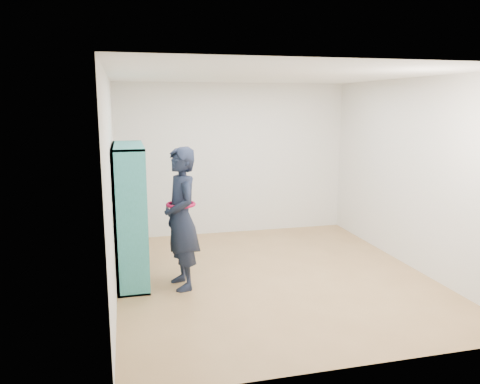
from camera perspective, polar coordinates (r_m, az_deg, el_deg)
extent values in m
plane|color=#9C7547|center=(6.33, 3.97, -10.19)|extent=(4.50, 4.50, 0.00)
plane|color=white|center=(5.92, 4.30, 14.03)|extent=(4.50, 4.50, 0.00)
cube|color=silver|center=(5.70, -15.36, 0.68)|extent=(0.02, 4.50, 2.60)
cube|color=silver|center=(6.87, 20.21, 2.07)|extent=(0.02, 4.50, 2.60)
cube|color=silver|center=(8.14, -0.78, 4.00)|extent=(4.00, 0.02, 2.60)
cube|color=silver|center=(3.95, 14.27, -3.64)|extent=(4.00, 0.02, 2.60)
cube|color=#298077|center=(5.55, -13.11, -3.96)|extent=(0.38, 0.03, 1.75)
cube|color=#298077|center=(6.81, -13.31, -1.26)|extent=(0.38, 0.03, 1.75)
cube|color=#298077|center=(6.43, -12.89, -9.97)|extent=(0.38, 1.31, 0.03)
cube|color=#298077|center=(6.04, -13.57, 5.51)|extent=(0.38, 1.31, 0.03)
cube|color=#298077|center=(6.18, -14.87, -2.54)|extent=(0.03, 1.31, 1.75)
cube|color=#298077|center=(5.97, -13.19, -2.92)|extent=(0.36, 0.03, 1.70)
cube|color=#298077|center=(6.38, -13.25, -2.05)|extent=(0.36, 0.03, 1.70)
cube|color=#298077|center=(6.29, -13.06, -6.24)|extent=(0.36, 1.26, 0.03)
cube|color=#298077|center=(6.18, -13.22, -2.47)|extent=(0.36, 1.26, 0.03)
cube|color=#298077|center=(6.10, -13.39, 1.41)|extent=(0.36, 1.26, 0.03)
cube|color=beige|center=(6.00, -12.61, -10.73)|extent=(0.24, 0.15, 0.09)
cube|color=black|center=(5.79, -12.69, -6.36)|extent=(0.20, 0.18, 0.24)
cube|color=maroon|center=(5.67, -12.88, -1.92)|extent=(0.20, 0.18, 0.31)
cube|color=silver|center=(5.67, -13.14, 1.34)|extent=(0.24, 0.15, 0.09)
cube|color=navy|center=(6.31, -12.64, -8.75)|extent=(0.20, 0.18, 0.28)
cube|color=brown|center=(6.18, -12.80, -4.94)|extent=(0.20, 0.18, 0.30)
cube|color=#BFB28C|center=(6.16, -13.04, -2.08)|extent=(0.24, 0.15, 0.06)
cube|color=#26594C|center=(6.01, -13.14, 2.95)|extent=(0.20, 0.18, 0.32)
cube|color=beige|center=(6.70, -12.74, -7.40)|extent=(0.20, 0.18, 0.32)
cube|color=black|center=(6.67, -12.95, -4.85)|extent=(0.24, 0.15, 0.06)
cube|color=maroon|center=(6.49, -13.04, -0.44)|extent=(0.20, 0.18, 0.28)
cube|color=silver|center=(6.43, -13.20, 3.19)|extent=(0.20, 0.18, 0.26)
imported|color=black|center=(5.76, -7.17, -3.24)|extent=(0.52, 0.70, 1.75)
torus|color=#A00C35|center=(5.72, -7.22, -1.51)|extent=(0.42, 0.42, 0.04)
cube|color=silver|center=(5.77, -8.88, -2.07)|extent=(0.04, 0.09, 0.13)
cube|color=black|center=(5.77, -8.88, -2.07)|extent=(0.04, 0.09, 0.12)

